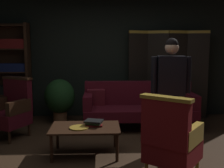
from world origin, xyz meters
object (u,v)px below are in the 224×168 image
object	(u,v)px
bookshelf	(9,70)
velvet_couch	(139,105)
armchair_wing_left	(11,109)
potted_plant	(60,98)
book_green_cloth	(94,123)
book_red_leather	(94,125)
brass_tray	(79,128)
coffee_table	(85,130)
book_black_cloth	(94,121)
armchair_gilt_accent	(171,140)
folding_screen	(167,73)
standing_figure	(171,84)

from	to	relation	value
bookshelf	velvet_couch	xyz separation A→B (m)	(2.70, -0.74, -0.62)
armchair_wing_left	potted_plant	world-z (taller)	armchair_wing_left
potted_plant	book_green_cloth	xyz separation A→B (m)	(0.73, -1.65, -0.06)
bookshelf	book_green_cloth	bearing A→B (deg)	-47.61
book_red_leather	brass_tray	world-z (taller)	book_red_leather
potted_plant	brass_tray	bearing A→B (deg)	-73.27
coffee_table	book_green_cloth	size ratio (longest dim) A/B	4.63
armchair_wing_left	brass_tray	xyz separation A→B (m)	(1.24, -0.92, -0.06)
coffee_table	armchair_wing_left	distance (m)	1.58
book_green_cloth	book_black_cloth	world-z (taller)	book_black_cloth
coffee_table	potted_plant	size ratio (longest dim) A/B	1.10
bookshelf	coffee_table	xyz separation A→B (m)	(1.73, -2.08, -0.70)
coffee_table	armchair_gilt_accent	world-z (taller)	armchair_gilt_accent
folding_screen	velvet_couch	bearing A→B (deg)	-134.08
folding_screen	book_red_leather	world-z (taller)	folding_screen
potted_plant	armchair_gilt_accent	bearing A→B (deg)	-56.43
potted_plant	book_red_leather	distance (m)	1.81
coffee_table	brass_tray	xyz separation A→B (m)	(-0.08, -0.06, 0.05)
brass_tray	potted_plant	bearing A→B (deg)	106.73
coffee_table	armchair_wing_left	world-z (taller)	armchair_wing_left
armchair_wing_left	book_black_cloth	world-z (taller)	armchair_wing_left
folding_screen	coffee_table	xyz separation A→B (m)	(-1.69, -2.07, -0.61)
potted_plant	standing_figure	bearing A→B (deg)	-39.91
folding_screen	standing_figure	bearing A→B (deg)	-102.05
folding_screen	book_black_cloth	world-z (taller)	folding_screen
folding_screen	book_red_leather	distance (m)	2.62
armchair_wing_left	brass_tray	distance (m)	1.55
bookshelf	armchair_gilt_accent	world-z (taller)	bookshelf
velvet_couch	book_black_cloth	size ratio (longest dim) A/B	8.48
standing_figure	potted_plant	bearing A→B (deg)	140.09
coffee_table	standing_figure	xyz separation A→B (m)	(1.27, 0.12, 0.65)
velvet_couch	bookshelf	bearing A→B (deg)	164.61
book_green_cloth	potted_plant	bearing A→B (deg)	113.96
coffee_table	book_black_cloth	xyz separation A→B (m)	(0.12, 0.04, 0.12)
folding_screen	book_green_cloth	world-z (taller)	folding_screen
book_red_leather	standing_figure	bearing A→B (deg)	3.96
book_green_cloth	coffee_table	bearing A→B (deg)	-160.86
armchair_gilt_accent	potted_plant	distance (m)	3.01
folding_screen	armchair_gilt_accent	world-z (taller)	folding_screen
velvet_couch	book_green_cloth	bearing A→B (deg)	-123.23
book_green_cloth	armchair_wing_left	bearing A→B (deg)	150.53
standing_figure	potted_plant	size ratio (longest dim) A/B	1.87
folding_screen	coffee_table	size ratio (longest dim) A/B	1.90
bookshelf	coffee_table	bearing A→B (deg)	-50.15
folding_screen	book_green_cloth	size ratio (longest dim) A/B	8.80
bookshelf	coffee_table	size ratio (longest dim) A/B	2.05
standing_figure	book_black_cloth	size ratio (longest dim) A/B	6.81
book_red_leather	book_green_cloth	distance (m)	0.03
armchair_wing_left	book_black_cloth	size ratio (longest dim) A/B	4.16
bookshelf	book_green_cloth	size ratio (longest dim) A/B	9.49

